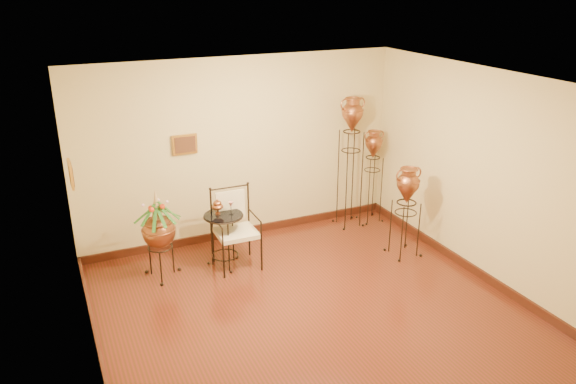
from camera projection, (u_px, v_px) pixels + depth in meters
name	position (u px, v px, depth m)	size (l,w,h in m)	color
ground	(313.00, 314.00, 6.84)	(5.00, 5.00, 0.00)	#5C1E15
room_shell	(315.00, 180.00, 6.23)	(5.02, 5.02, 2.81)	#D4CA88
amphora_tall	(350.00, 161.00, 8.95)	(0.45, 0.45, 2.14)	black
amphora_mid	(372.00, 176.00, 9.22)	(0.39, 0.39, 1.57)	black
amphora_short	(406.00, 211.00, 8.09)	(0.55, 0.55, 1.37)	black
planter_urn	(158.00, 228.00, 7.44)	(0.89, 0.89, 1.29)	black
armchair	(236.00, 230.00, 7.78)	(0.64, 0.60, 1.13)	black
side_table	(224.00, 239.00, 7.86)	(0.67, 0.67, 0.99)	black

